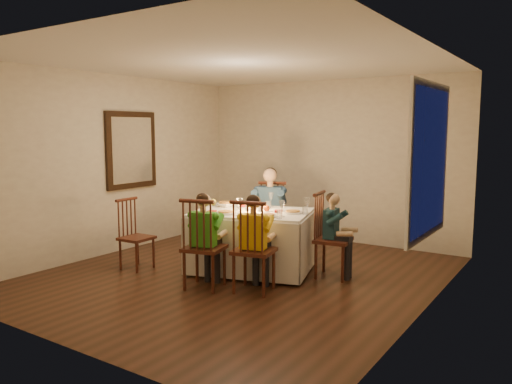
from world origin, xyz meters
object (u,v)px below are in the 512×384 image
Objects in this scene: chair_near_right at (254,291)px; chair_adult at (270,255)px; chair_end at (333,277)px; serving_bowl at (225,205)px; adult at (270,255)px; chair_extra at (138,269)px; child_yellow at (254,291)px; child_teal at (333,277)px; dining_table at (252,228)px; child_green at (205,288)px; chair_near_left at (205,288)px.

chair_adult is at bearing -76.67° from chair_near_right.
chair_end is 4.67× the size of serving_bowl.
adult is 5.62× the size of serving_bowl.
child_yellow reaches higher than chair_extra.
chair_adult is at bearing 58.16° from child_teal.
chair_extra is (-1.78, -0.08, 0.00)m from chair_near_right.
dining_table is 1.64× the size of chair_end.
child_teal is (0.51, 0.99, 0.00)m from child_yellow.
adult is at bearing -35.78° from chair_extra.
chair_near_right is 1.79m from chair_extra.
child_green is 1.59m from child_teal.
chair_adult is 1.10m from serving_bowl.
child_teal is (2.29, 1.07, 0.00)m from chair_extra.
child_teal reaches higher than chair_extra.
chair_near_right is 0.58m from child_green.
chair_near_right is at bearing -84.93° from adult.
chair_end reaches higher than chair_extra.
serving_bowl is at bearing -132.09° from chair_adult.
chair_adult is at bearing 89.18° from dining_table.
chair_adult is 1.33m from chair_end.
child_green is at bearing 8.12° from child_yellow.
chair_adult is (-0.23, 0.81, -0.55)m from dining_table.
chair_near_right reaches higher than child_teal.
dining_table is 7.67× the size of serving_bowl.
chair_extra is 0.84× the size of child_green.
chair_end is at bearing -129.52° from chair_near_right.
child_green is 1.05× the size of child_teal.
adult is at bearing 159.20° from chair_adult.
child_teal is (1.05, 1.20, 0.00)m from child_green.
child_teal is at bearing -129.52° from chair_near_right.
adult is at bearing -76.67° from child_yellow.
serving_bowl is at bearing -51.11° from chair_near_right.
adult reaches higher than chair_adult.
child_green is at bearing -104.73° from adult.
child_yellow is (0.00, 0.00, 0.00)m from chair_near_right.
child_yellow is (0.49, -0.69, -0.55)m from dining_table.
chair_extra is (-2.29, -1.07, 0.00)m from chair_end.
serving_bowl reaches higher than chair_near_right.
child_yellow is (0.72, -1.49, 0.00)m from adult.
chair_near_left is 0.58m from chair_near_right.
child_yellow reaches higher than chair_near_right.
chair_near_right reaches higher than chair_extra.
chair_end is at bearing -66.72° from chair_extra.
child_green is at bearing 129.12° from chair_end.
dining_table reaches higher than child_teal.
child_yellow is at bearing 180.00° from chair_near_right.
child_yellow is (0.72, -1.49, 0.00)m from chair_adult.
chair_near_left is 1.36m from serving_bowl.
child_green reaches higher than chair_extra.
child_yellow is at bearing -38.58° from serving_bowl.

